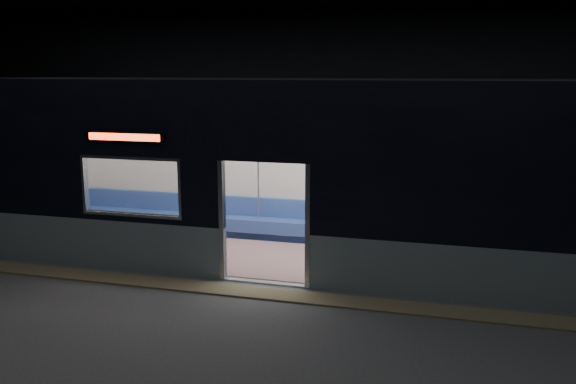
% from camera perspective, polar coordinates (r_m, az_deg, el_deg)
% --- Properties ---
extents(station_floor, '(24.00, 14.00, 0.01)m').
position_cam_1_polar(station_floor, '(9.38, -4.16, -10.62)').
color(station_floor, '#47494C').
rests_on(station_floor, ground).
extents(station_envelope, '(24.00, 14.00, 5.00)m').
position_cam_1_polar(station_envelope, '(8.71, -4.51, 12.40)').
color(station_envelope, black).
rests_on(station_envelope, station_floor).
extents(tactile_strip, '(22.80, 0.50, 0.03)m').
position_cam_1_polar(tactile_strip, '(9.85, -3.08, -9.37)').
color(tactile_strip, '#8C7F59').
rests_on(tactile_strip, station_floor).
extents(metro_car, '(18.00, 3.04, 3.35)m').
position_cam_1_polar(metro_car, '(11.25, 0.04, 2.88)').
color(metro_car, '#8696A0').
rests_on(metro_car, station_floor).
extents(passenger, '(0.43, 0.70, 1.37)m').
position_cam_1_polar(passenger, '(12.06, 18.86, -2.23)').
color(passenger, black).
rests_on(passenger, metro_car).
extents(handbag, '(0.30, 0.27, 0.14)m').
position_cam_1_polar(handbag, '(11.87, 18.83, -3.04)').
color(handbag, black).
rests_on(handbag, passenger).
extents(transit_map, '(1.11, 0.03, 0.72)m').
position_cam_1_polar(transit_map, '(12.20, 13.93, 1.62)').
color(transit_map, white).
rests_on(transit_map, metro_car).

